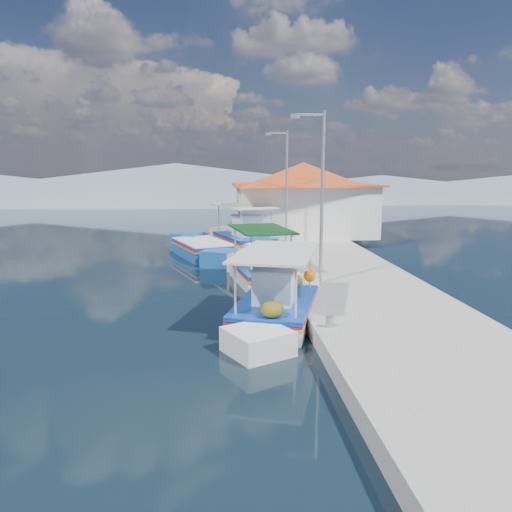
{
  "coord_description": "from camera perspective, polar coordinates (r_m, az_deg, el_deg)",
  "views": [
    {
      "loc": [
        0.97,
        -14.93,
        4.58
      ],
      "look_at": [
        2.36,
        3.08,
        1.3
      ],
      "focal_mm": 34.22,
      "sensor_mm": 36.0,
      "label": 1
    }
  ],
  "objects": [
    {
      "name": "harbor_building",
      "position": [
        30.43,
        5.52,
        6.85
      ],
      "size": [
        10.49,
        10.49,
        4.4
      ],
      "color": "white",
      "rests_on": "quay"
    },
    {
      "name": "quay",
      "position": [
        21.93,
        8.67,
        -1.21
      ],
      "size": [
        5.0,
        44.0,
        0.5
      ],
      "primitive_type": "cube",
      "color": "#A8A49D",
      "rests_on": "ground"
    },
    {
      "name": "bollards",
      "position": [
        20.75,
        3.51,
        -0.64
      ],
      "size": [
        0.2,
        17.2,
        0.3
      ],
      "color": "#A5A8AD",
      "rests_on": "quay"
    },
    {
      "name": "caique_blue_hull",
      "position": [
        25.49,
        -6.2,
        0.66
      ],
      "size": [
        3.68,
        6.63,
        1.26
      ],
      "rotation": [
        0.0,
        0.0,
        -0.36
      ],
      "color": "#1A57A0",
      "rests_on": "ground"
    },
    {
      "name": "lamp_post_far",
      "position": [
        26.18,
        3.39,
        8.68
      ],
      "size": [
        1.21,
        0.14,
        6.0
      ],
      "color": "#A5A8AD",
      "rests_on": "quay"
    },
    {
      "name": "main_caique",
      "position": [
        14.76,
        2.27,
        -5.91
      ],
      "size": [
        3.49,
        6.97,
        2.4
      ],
      "rotation": [
        0.0,
        0.0,
        0.3
      ],
      "color": "white",
      "rests_on": "ground"
    },
    {
      "name": "lamp_post_near",
      "position": [
        17.31,
        7.45,
        7.8
      ],
      "size": [
        1.21,
        0.14,
        6.0
      ],
      "color": "#A5A8AD",
      "rests_on": "quay"
    },
    {
      "name": "caique_far",
      "position": [
        27.95,
        -1.39,
        1.91
      ],
      "size": [
        3.95,
        7.39,
        2.74
      ],
      "rotation": [
        0.0,
        0.0,
        -0.34
      ],
      "color": "white",
      "rests_on": "ground"
    },
    {
      "name": "caique_green_canopy",
      "position": [
        19.67,
        0.64,
        -2.08
      ],
      "size": [
        2.66,
        6.48,
        2.46
      ],
      "rotation": [
        0.0,
        0.0,
        -0.17
      ],
      "color": "white",
      "rests_on": "ground"
    },
    {
      "name": "ground",
      "position": [
        15.64,
        -7.83,
        -6.83
      ],
      "size": [
        160.0,
        160.0,
        0.0
      ],
      "primitive_type": "plane",
      "color": "black",
      "rests_on": "ground"
    },
    {
      "name": "mountain_ridge",
      "position": [
        71.19,
        0.08,
        8.25
      ],
      "size": [
        171.4,
        96.0,
        5.5
      ],
      "color": "gray",
      "rests_on": "ground"
    }
  ]
}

